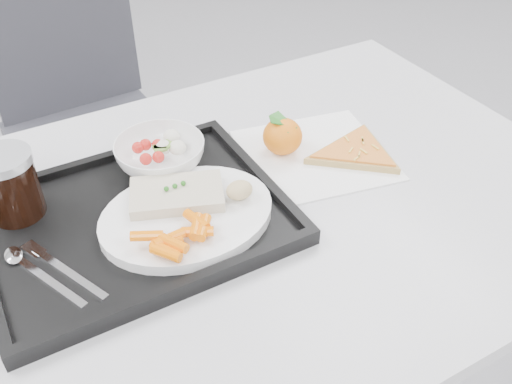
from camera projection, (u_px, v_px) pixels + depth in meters
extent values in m
cube|color=#BCBCBE|center=(232.00, 215.00, 0.92)|extent=(1.20, 0.80, 0.03)
cylinder|color=#47474C|center=(350.00, 183.00, 1.60)|extent=(0.04, 0.04, 0.72)
cube|color=#313138|center=(95.00, 141.00, 1.60)|extent=(0.44, 0.44, 0.04)
cube|color=#313138|center=(58.00, 32.00, 1.57)|extent=(0.42, 0.05, 0.46)
cylinder|color=#47474C|center=(66.00, 263.00, 1.56)|extent=(0.03, 0.03, 0.43)
cylinder|color=#47474C|center=(187.00, 220.00, 1.69)|extent=(0.03, 0.03, 0.43)
cylinder|color=#47474C|center=(36.00, 191.00, 1.80)|extent=(0.03, 0.03, 0.43)
cylinder|color=#47474C|center=(143.00, 158.00, 1.94)|extent=(0.03, 0.03, 0.43)
cube|color=black|center=(135.00, 221.00, 0.88)|extent=(0.45, 0.35, 0.01)
cube|color=black|center=(101.00, 159.00, 0.98)|extent=(0.45, 0.02, 0.01)
cube|color=black|center=(177.00, 287.00, 0.76)|extent=(0.45, 0.02, 0.01)
cube|color=black|center=(257.00, 173.00, 0.95)|extent=(0.02, 0.32, 0.01)
cylinder|color=white|center=(187.00, 216.00, 0.86)|extent=(0.27, 0.27, 0.02)
cube|color=beige|center=(177.00, 194.00, 0.88)|extent=(0.16, 0.13, 0.02)
sphere|color=#236B1C|center=(166.00, 189.00, 0.87)|extent=(0.01, 0.01, 0.01)
sphere|color=#236B1C|center=(175.00, 186.00, 0.87)|extent=(0.01, 0.01, 0.01)
sphere|color=#236B1C|center=(183.00, 183.00, 0.88)|extent=(0.01, 0.01, 0.01)
ellipsoid|color=tan|center=(239.00, 190.00, 0.87)|extent=(0.05, 0.04, 0.03)
imported|color=white|center=(160.00, 154.00, 0.96)|extent=(0.15, 0.15, 0.05)
cylinder|color=black|center=(11.00, 188.00, 0.85)|extent=(0.08, 0.08, 0.10)
cylinder|color=#A5A8AD|center=(2.00, 159.00, 0.82)|extent=(0.09, 0.09, 0.01)
cube|color=silver|center=(49.00, 280.00, 0.77)|extent=(0.07, 0.14, 0.00)
ellipsoid|color=silver|center=(13.00, 255.00, 0.81)|extent=(0.04, 0.05, 0.01)
cube|color=silver|center=(69.00, 273.00, 0.78)|extent=(0.07, 0.14, 0.00)
cube|color=silver|center=(34.00, 249.00, 0.82)|extent=(0.03, 0.04, 0.00)
cube|color=white|center=(314.00, 155.00, 1.03)|extent=(0.29, 0.28, 0.00)
ellipsoid|color=orange|center=(283.00, 136.00, 1.01)|extent=(0.08, 0.08, 0.07)
cube|color=#236B1C|center=(283.00, 122.00, 0.99)|extent=(0.03, 0.05, 0.02)
cube|color=#236B1C|center=(283.00, 122.00, 0.99)|extent=(0.05, 0.04, 0.02)
cylinder|color=tan|center=(356.00, 153.00, 1.02)|extent=(0.24, 0.24, 0.01)
cylinder|color=red|center=(356.00, 149.00, 1.01)|extent=(0.21, 0.21, 0.00)
cube|color=#EABC47|center=(363.00, 142.00, 1.03)|extent=(0.01, 0.02, 0.00)
cube|color=#EABC47|center=(375.00, 147.00, 1.01)|extent=(0.00, 0.02, 0.00)
cube|color=#EABC47|center=(351.00, 150.00, 1.01)|extent=(0.02, 0.01, 0.00)
cube|color=#EABC47|center=(362.00, 140.00, 1.03)|extent=(0.01, 0.02, 0.00)
cube|color=#EABC47|center=(357.00, 158.00, 0.99)|extent=(0.02, 0.01, 0.00)
cube|color=#EABC47|center=(359.00, 154.00, 1.00)|extent=(0.01, 0.01, 0.00)
cube|color=#EABC47|center=(364.00, 151.00, 1.00)|extent=(0.00, 0.02, 0.00)
cube|color=#EABC47|center=(347.00, 139.00, 1.03)|extent=(0.01, 0.02, 0.00)
cylinder|color=orange|center=(198.00, 232.00, 0.81)|extent=(0.05, 0.03, 0.02)
cylinder|color=orange|center=(196.00, 220.00, 0.82)|extent=(0.03, 0.05, 0.02)
cylinder|color=orange|center=(167.00, 244.00, 0.79)|extent=(0.05, 0.02, 0.02)
cylinder|color=orange|center=(196.00, 226.00, 0.81)|extent=(0.04, 0.05, 0.02)
cylinder|color=orange|center=(166.00, 253.00, 0.77)|extent=(0.04, 0.05, 0.02)
cylinder|color=orange|center=(147.00, 236.00, 0.79)|extent=(0.05, 0.03, 0.02)
cylinder|color=orange|center=(204.00, 228.00, 0.81)|extent=(0.04, 0.05, 0.02)
cylinder|color=orange|center=(173.00, 243.00, 0.78)|extent=(0.04, 0.05, 0.02)
cylinder|color=orange|center=(169.00, 239.00, 0.79)|extent=(0.05, 0.02, 0.02)
cylinder|color=orange|center=(165.00, 250.00, 0.78)|extent=(0.04, 0.05, 0.02)
sphere|color=red|center=(138.00, 148.00, 0.96)|extent=(0.02, 0.02, 0.02)
sphere|color=red|center=(146.00, 159.00, 0.93)|extent=(0.02, 0.02, 0.02)
sphere|color=red|center=(158.00, 145.00, 0.96)|extent=(0.02, 0.02, 0.02)
sphere|color=red|center=(158.00, 157.00, 0.94)|extent=(0.02, 0.02, 0.02)
sphere|color=red|center=(145.00, 145.00, 0.97)|extent=(0.02, 0.02, 0.02)
ellipsoid|color=silver|center=(163.00, 147.00, 0.96)|extent=(0.03, 0.03, 0.02)
ellipsoid|color=silver|center=(172.00, 136.00, 0.99)|extent=(0.03, 0.03, 0.02)
ellipsoid|color=silver|center=(177.00, 148.00, 0.96)|extent=(0.03, 0.03, 0.02)
cube|color=olive|center=(160.00, 148.00, 0.95)|extent=(0.02, 0.02, 0.00)
cube|color=olive|center=(160.00, 146.00, 0.96)|extent=(0.03, 0.03, 0.00)
cube|color=olive|center=(167.00, 144.00, 0.96)|extent=(0.03, 0.03, 0.00)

